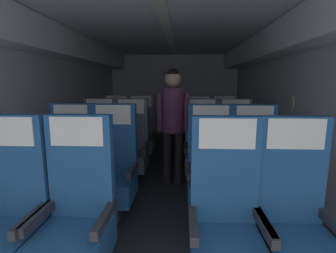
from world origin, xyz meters
TOP-DOWN VIEW (x-y plane):
  - ground at (0.00, 3.35)m, footprint 3.63×7.10m
  - fuselage_shell at (0.00, 3.61)m, footprint 3.51×6.75m
  - seat_a_left_window at (-0.96, 1.38)m, footprint 0.49×0.49m
  - seat_a_left_aisle at (-0.49, 1.40)m, footprint 0.49×0.49m
  - seat_a_right_aisle at (0.95, 1.40)m, footprint 0.49×0.49m
  - seat_a_right_window at (0.51, 1.38)m, footprint 0.49×0.49m
  - seat_b_left_window at (-0.95, 2.34)m, footprint 0.49×0.49m
  - seat_b_left_aisle at (-0.49, 2.32)m, footprint 0.49×0.49m
  - seat_b_right_aisle at (0.95, 2.32)m, footprint 0.49×0.49m
  - seat_b_right_window at (0.51, 2.33)m, footprint 0.49×0.49m
  - seat_c_left_window at (-0.95, 3.27)m, footprint 0.49×0.49m
  - seat_c_left_aisle at (-0.49, 3.25)m, footprint 0.49×0.49m
  - seat_c_right_aisle at (0.96, 3.27)m, footprint 0.49×0.49m
  - seat_c_right_window at (0.49, 3.27)m, footprint 0.49×0.49m
  - seat_d_left_window at (-0.96, 4.22)m, footprint 0.49×0.49m
  - seat_d_left_aisle at (-0.51, 4.22)m, footprint 0.49×0.49m
  - seat_d_right_aisle at (0.96, 4.21)m, footprint 0.49×0.49m
  - seat_d_right_window at (0.50, 4.19)m, footprint 0.49×0.49m
  - flight_attendant at (0.09, 3.22)m, footprint 0.43×0.28m

SIDE VIEW (x-z plane):
  - ground at x=0.00m, z-range -0.02..0.00m
  - seat_a_left_window at x=-0.96m, z-range -0.10..1.09m
  - seat_a_left_aisle at x=-0.49m, z-range -0.10..1.09m
  - seat_a_right_aisle at x=0.95m, z-range -0.10..1.09m
  - seat_a_right_window at x=0.51m, z-range -0.10..1.09m
  - seat_b_left_window at x=-0.95m, z-range -0.10..1.09m
  - seat_b_left_aisle at x=-0.49m, z-range -0.10..1.09m
  - seat_b_right_aisle at x=0.95m, z-range -0.10..1.09m
  - seat_b_right_window at x=0.51m, z-range -0.10..1.09m
  - seat_c_left_window at x=-0.95m, z-range -0.10..1.09m
  - seat_c_left_aisle at x=-0.49m, z-range -0.10..1.09m
  - seat_c_right_aisle at x=0.96m, z-range -0.10..1.09m
  - seat_c_right_window at x=0.49m, z-range -0.10..1.09m
  - seat_d_left_window at x=-0.96m, z-range -0.10..1.09m
  - seat_d_left_aisle at x=-0.51m, z-range -0.10..1.09m
  - seat_d_right_aisle at x=0.96m, z-range -0.10..1.09m
  - seat_d_right_window at x=0.50m, z-range -0.10..1.09m
  - flight_attendant at x=0.09m, z-range 0.18..1.78m
  - fuselage_shell at x=0.00m, z-range 0.50..2.70m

